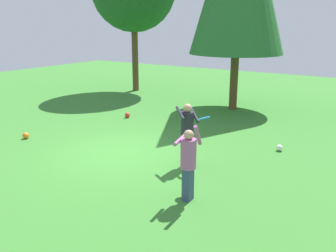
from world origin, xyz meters
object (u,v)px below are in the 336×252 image
Objects in this scene: person_catcher at (187,129)px; ball_white at (280,148)px; frisbee at (204,118)px; ball_red at (127,115)px; person_thrower at (188,159)px; ball_orange at (26,136)px.

ball_white is at bearing 95.68° from person_catcher.
ball_red is (-5.52, 3.88, -1.52)m from frisbee.
ball_red is at bearing 144.87° from frisbee.
person_thrower is 5.90× the size of frisbee.
person_catcher is 5.84m from ball_orange.
person_thrower is at bearing -40.49° from ball_red.
ball_white is (1.78, 2.53, -0.92)m from person_catcher.
ball_white is (0.89, 3.30, -1.53)m from frisbee.
frisbee is at bearing -0.00° from person_thrower.
ball_orange is at bearing -178.71° from frisbee.
ball_red is at bearing 174.78° from ball_white.
person_catcher is at bearing -33.94° from ball_red.
frisbee is at bearing -0.00° from person_catcher.
frisbee reaches higher than ball_orange.
person_thrower is at bearing -81.62° from frisbee.
ball_white is (0.75, 4.24, -0.85)m from person_thrower.
frisbee is (0.89, -0.77, 0.60)m from person_catcher.
person_thrower reaches higher than ball_red.
frisbee is 1.43× the size of ball_red.
person_thrower is 1.17m from frisbee.
person_thrower is 4.39m from ball_white.
person_catcher is 8.21× the size of ball_red.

